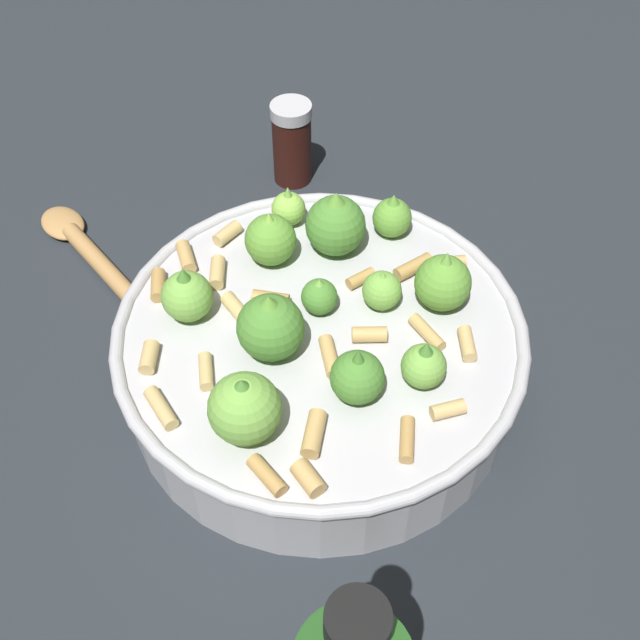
{
  "coord_description": "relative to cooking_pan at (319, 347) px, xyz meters",
  "views": [
    {
      "loc": [
        0.31,
        0.21,
        0.5
      ],
      "look_at": [
        0.0,
        0.0,
        0.07
      ],
      "focal_mm": 43.99,
      "sensor_mm": 36.0,
      "label": 1
    }
  ],
  "objects": [
    {
      "name": "pepper_shaker",
      "position": [
        -0.2,
        -0.16,
        0.0
      ],
      "size": [
        0.04,
        0.04,
        0.08
      ],
      "color": "#33140F",
      "rests_on": "ground"
    },
    {
      "name": "ground_plane",
      "position": [
        0.0,
        0.0,
        -0.04
      ],
      "size": [
        2.4,
        2.4,
        0.0
      ],
      "primitive_type": "plane",
      "color": "#23282D"
    },
    {
      "name": "wooden_spoon",
      "position": [
        0.01,
        -0.22,
        -0.03
      ],
      "size": [
        0.1,
        0.25,
        0.02
      ],
      "color": "#B2844C",
      "rests_on": "ground"
    },
    {
      "name": "cooking_pan",
      "position": [
        0.0,
        0.0,
        0.0
      ],
      "size": [
        0.3,
        0.3,
        0.12
      ],
      "color": "#B7B7BC",
      "rests_on": "ground"
    }
  ]
}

